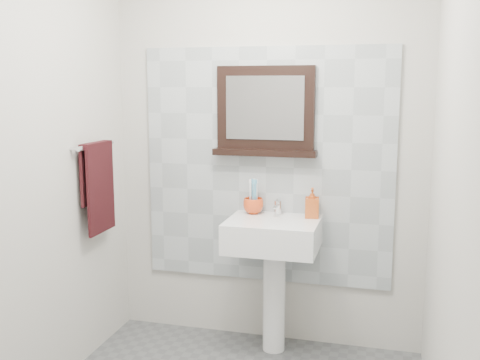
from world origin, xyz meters
name	(u,v)px	position (x,y,z in m)	size (l,w,h in m)	color
back_wall	(267,151)	(0.00, 1.10, 1.25)	(2.00, 0.01, 2.50)	#BBB9B2
front_wall	(89,244)	(0.00, -1.10, 1.25)	(2.00, 0.01, 2.50)	#BBB9B2
left_wall	(22,170)	(-1.00, 0.00, 1.25)	(0.01, 2.20, 2.50)	#BBB9B2
right_wall	(451,188)	(1.00, 0.00, 1.25)	(0.01, 2.20, 2.50)	#BBB9B2
splashback	(266,167)	(0.00, 1.09, 1.15)	(1.60, 0.02, 1.50)	#A1AAAF
pedestal_sink	(273,249)	(0.09, 0.87, 0.68)	(0.55, 0.44, 0.96)	white
toothbrush_cup	(253,206)	(-0.06, 1.00, 0.91)	(0.13, 0.13, 0.10)	#DC4619
toothbrushes	(254,194)	(-0.06, 1.00, 0.98)	(0.05, 0.04, 0.21)	white
soap_dispenser	(312,203)	(0.31, 0.99, 0.95)	(0.08, 0.08, 0.18)	#B22C14
framed_mirror	(265,113)	(0.00, 1.06, 1.49)	(0.65, 0.11, 0.55)	black
towel_bar	(95,146)	(-0.95, 0.63, 1.31)	(0.07, 0.40, 0.03)	silver
hand_towel	(98,180)	(-0.94, 0.63, 1.10)	(0.06, 0.30, 0.55)	black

